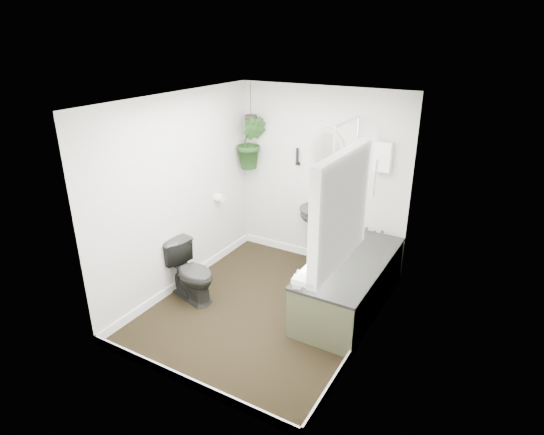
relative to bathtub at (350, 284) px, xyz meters
The scene contains 22 objects.
floor 0.99m from the bathtub, 147.99° to the right, with size 2.30×2.80×0.02m, color black.
ceiling 2.23m from the bathtub, 147.99° to the right, with size 2.30×2.80×0.02m, color white.
wall_back 1.49m from the bathtub, 131.32° to the left, with size 2.30×0.02×2.30m, color silver.
wall_front 2.24m from the bathtub, 112.73° to the right, with size 2.30×0.02×2.30m, color silver.
wall_left 2.20m from the bathtub, 165.69° to the right, with size 0.02×2.80×2.30m, color silver.
wall_right 1.06m from the bathtub, 54.25° to the right, with size 0.02×2.80×2.30m, color silver.
skirting 0.97m from the bathtub, 147.99° to the right, with size 2.30×2.80×0.10m, color white.
bathtub is the anchor object (origin of this frame).
bath_screen 1.15m from the bathtub, 123.96° to the left, with size 0.04×0.72×1.40m, color silver, non-canonical shape.
shower_box 1.51m from the bathtub, 90.00° to the left, with size 0.20×0.10×0.35m, color white.
oval_mirror 1.65m from the bathtub, 129.52° to the left, with size 0.46×0.03×0.62m, color #B8A895.
wall_sconce 1.79m from the bathtub, 142.42° to the left, with size 0.04×0.04×0.22m, color black.
toilet_roll_holder 2.01m from the bathtub, behind, with size 0.11×0.11×0.11m, color white.
window_recess 1.84m from the bathtub, 76.41° to the right, with size 0.08×1.00×0.90m, color white.
window_sill 1.54m from the bathtub, 79.61° to the right, with size 0.18×1.00×0.04m, color white.
window_blinds 1.83m from the bathtub, 78.46° to the right, with size 0.01×0.86×0.76m, color white.
toilet 1.81m from the bathtub, 155.97° to the right, with size 0.38×0.66×0.67m, color black.
pedestal_sink 1.01m from the bathtub, 135.84° to the left, with size 0.48×0.41×0.83m, color black, non-canonical shape.
sill_plant 1.50m from the bathtub, 76.64° to the right, with size 0.22×0.19×0.24m, color black.
hanging_plant 2.27m from the bathtub, 156.73° to the left, with size 0.39×0.32×0.72m, color black.
soap_bottle 0.92m from the bathtub, 108.26° to the right, with size 0.09×0.09×0.19m, color black.
hanging_pot 2.44m from the bathtub, 156.73° to the left, with size 0.16×0.16×0.12m, color #2A231D.
Camera 1 is at (2.23, -3.74, 2.91)m, focal length 30.00 mm.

